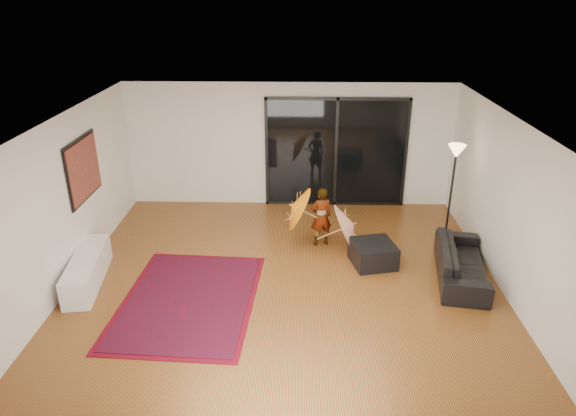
{
  "coord_description": "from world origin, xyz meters",
  "views": [
    {
      "loc": [
        0.24,
        -7.19,
        4.53
      ],
      "look_at": [
        0.04,
        0.68,
        1.1
      ],
      "focal_mm": 32.0,
      "sensor_mm": 36.0,
      "label": 1
    }
  ],
  "objects_px": {
    "sofa": "(462,262)",
    "ottoman": "(373,254)",
    "media_console": "(87,270)",
    "child": "(321,217)"
  },
  "relations": [
    {
      "from": "media_console",
      "to": "child",
      "type": "distance_m",
      "value": 4.16
    },
    {
      "from": "ottoman",
      "to": "media_console",
      "type": "bearing_deg",
      "value": -171.23
    },
    {
      "from": "media_console",
      "to": "ottoman",
      "type": "distance_m",
      "value": 4.84
    },
    {
      "from": "sofa",
      "to": "ottoman",
      "type": "xyz_separation_m",
      "value": [
        -1.42,
        0.4,
        -0.08
      ]
    },
    {
      "from": "media_console",
      "to": "child",
      "type": "height_order",
      "value": "child"
    },
    {
      "from": "ottoman",
      "to": "child",
      "type": "height_order",
      "value": "child"
    },
    {
      "from": "ottoman",
      "to": "sofa",
      "type": "bearing_deg",
      "value": -15.76
    },
    {
      "from": "media_console",
      "to": "sofa",
      "type": "relative_size",
      "value": 0.89
    },
    {
      "from": "child",
      "to": "ottoman",
      "type": "bearing_deg",
      "value": 121.33
    },
    {
      "from": "media_console",
      "to": "child",
      "type": "relative_size",
      "value": 1.49
    }
  ]
}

